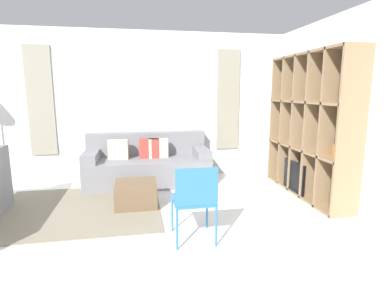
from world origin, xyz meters
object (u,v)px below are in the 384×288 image
couch_main (148,165)px  ottoman (136,194)px  shelving_unit (311,127)px  folding_chair (195,197)px

couch_main → ottoman: size_ratio=3.71×
couch_main → ottoman: 1.10m
shelving_unit → ottoman: size_ratio=3.80×
shelving_unit → couch_main: 2.79m
ottoman → folding_chair: folding_chair is taller
couch_main → ottoman: couch_main is taller
couch_main → folding_chair: (0.42, -2.24, 0.19)m
folding_chair → ottoman: bearing=-61.6°
folding_chair → couch_main: bearing=-79.3°
couch_main → folding_chair: size_ratio=2.47×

